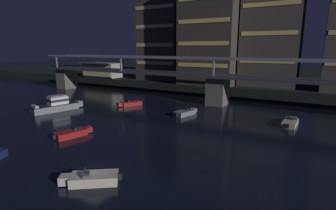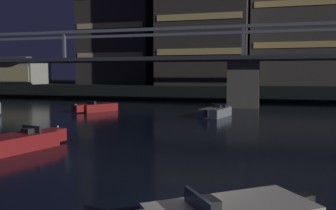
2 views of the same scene
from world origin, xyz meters
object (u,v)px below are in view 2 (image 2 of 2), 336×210
(waterfront_pavilion, at_px, (12,72))
(river_bridge, at_px, (244,69))
(speedboat_near_right, at_px, (96,107))
(speedboat_mid_center, at_px, (216,112))
(speedboat_mid_left, at_px, (22,141))
(tower_west_low, at_px, (124,16))
(tower_west_tall, at_px, (206,7))

(waterfront_pavilion, bearing_deg, river_bridge, -15.82)
(speedboat_near_right, bearing_deg, river_bridge, 33.02)
(river_bridge, relative_size, speedboat_mid_center, 18.30)
(waterfront_pavilion, xyz_separation_m, speedboat_mid_left, (32.42, -40.02, -4.02))
(speedboat_mid_left, height_order, speedboat_mid_center, same)
(speedboat_mid_center, bearing_deg, speedboat_near_right, 174.22)
(river_bridge, bearing_deg, tower_west_low, 140.94)
(speedboat_near_right, relative_size, speedboat_mid_center, 0.94)
(tower_west_tall, height_order, waterfront_pavilion, tower_west_tall)
(river_bridge, bearing_deg, speedboat_mid_center, -99.78)
(tower_west_tall, distance_m, speedboat_mid_left, 45.63)
(river_bridge, height_order, speedboat_mid_left, river_bridge)
(speedboat_near_right, bearing_deg, tower_west_tall, 72.85)
(river_bridge, xyz_separation_m, waterfront_pavilion, (-42.05, 11.91, -0.09))
(tower_west_low, bearing_deg, speedboat_mid_left, -74.15)
(tower_west_low, height_order, speedboat_mid_left, tower_west_low)
(tower_west_low, bearing_deg, speedboat_near_right, -73.71)
(waterfront_pavilion, bearing_deg, speedboat_mid_center, -29.51)
(tower_west_tall, xyz_separation_m, waterfront_pavilion, (-34.97, -3.17, -10.48))
(tower_west_tall, relative_size, speedboat_mid_center, 4.95)
(speedboat_mid_left, bearing_deg, waterfront_pavilion, 129.01)
(river_bridge, distance_m, speedboat_near_right, 17.97)
(tower_west_low, relative_size, tower_west_tall, 0.98)
(waterfront_pavilion, relative_size, speedboat_near_right, 2.54)
(tower_west_low, distance_m, speedboat_near_right, 32.56)
(waterfront_pavilion, distance_m, speedboat_mid_left, 51.66)
(waterfront_pavilion, bearing_deg, speedboat_mid_left, -50.99)
(speedboat_mid_left, bearing_deg, tower_west_low, 105.85)
(river_bridge, bearing_deg, tower_west_tall, 115.13)
(tower_west_low, relative_size, speedboat_mid_left, 4.86)
(tower_west_low, xyz_separation_m, tower_west_tall, (15.81, -3.49, 0.26))
(tower_west_tall, bearing_deg, waterfront_pavilion, -174.82)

